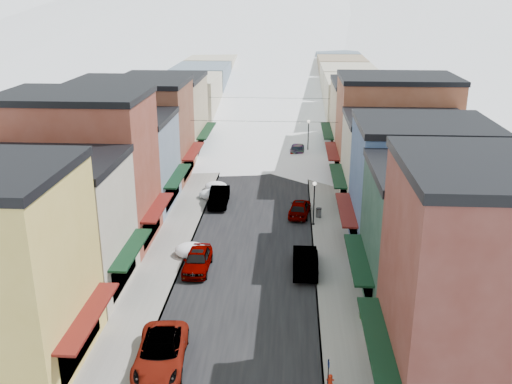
# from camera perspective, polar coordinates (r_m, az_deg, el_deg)

# --- Properties ---
(road) EXTENTS (10.00, 160.00, 0.01)m
(road) POSITION_cam_1_polar(r_m,az_deg,el_deg) (84.46, 1.43, 5.82)
(road) COLOR black
(road) RESTS_ON ground
(sidewalk_left) EXTENTS (3.20, 160.00, 0.15)m
(sidewalk_left) POSITION_cam_1_polar(r_m,az_deg,el_deg) (84.94, -3.04, 5.92)
(sidewalk_left) COLOR gray
(sidewalk_left) RESTS_ON ground
(sidewalk_right) EXTENTS (3.20, 160.00, 0.15)m
(sidewalk_right) POSITION_cam_1_polar(r_m,az_deg,el_deg) (84.46, 5.93, 5.77)
(sidewalk_right) COLOR gray
(sidewalk_right) RESTS_ON ground
(curb_left) EXTENTS (0.10, 160.00, 0.15)m
(curb_left) POSITION_cam_1_polar(r_m,az_deg,el_deg) (84.77, -2.00, 5.91)
(curb_left) COLOR slate
(curb_left) RESTS_ON ground
(curb_right) EXTENTS (0.10, 160.00, 0.15)m
(curb_right) POSITION_cam_1_polar(r_m,az_deg,el_deg) (84.41, 4.88, 5.79)
(curb_right) COLOR slate
(curb_right) RESTS_ON ground
(bldg_l_cream) EXTENTS (11.30, 8.20, 9.50)m
(bldg_l_cream) POSITION_cam_1_polar(r_m,az_deg,el_deg) (41.00, -20.06, -3.21)
(bldg_l_cream) COLOR #C1B39B
(bldg_l_cream) RESTS_ON ground
(bldg_l_brick_near) EXTENTS (12.30, 8.20, 12.50)m
(bldg_l_brick_near) POSITION_cam_1_polar(r_m,az_deg,el_deg) (47.67, -17.14, 2.12)
(bldg_l_brick_near) COLOR brown
(bldg_l_brick_near) RESTS_ON ground
(bldg_l_grayblue) EXTENTS (11.30, 9.20, 9.00)m
(bldg_l_grayblue) POSITION_cam_1_polar(r_m,az_deg,el_deg) (55.70, -13.52, 2.98)
(bldg_l_grayblue) COLOR slate
(bldg_l_grayblue) RESTS_ON ground
(bldg_l_brick_far) EXTENTS (13.30, 9.20, 11.00)m
(bldg_l_brick_far) POSITION_cam_1_polar(r_m,az_deg,el_deg) (64.09, -12.18, 6.10)
(bldg_l_brick_far) COLOR brown
(bldg_l_brick_far) RESTS_ON ground
(bldg_l_tan) EXTENTS (11.30, 11.20, 10.00)m
(bldg_l_tan) POSITION_cam_1_polar(r_m,az_deg,el_deg) (73.42, -9.34, 7.52)
(bldg_l_tan) COLOR tan
(bldg_l_tan) RESTS_ON ground
(bldg_r_brick_near) EXTENTS (12.30, 9.20, 12.50)m
(bldg_r_brick_near) POSITION_cam_1_polar(r_m,az_deg,el_deg) (30.35, 23.98, -8.64)
(bldg_r_brick_near) COLOR #5E261E
(bldg_r_brick_near) RESTS_ON ground
(bldg_r_green) EXTENTS (11.30, 9.20, 9.50)m
(bldg_r_green) POSITION_cam_1_polar(r_m,az_deg,el_deg) (38.54, 18.60, -4.47)
(bldg_r_green) COLOR #1A372C
(bldg_r_green) RESTS_ON ground
(bldg_r_blue) EXTENTS (11.30, 9.20, 10.50)m
(bldg_r_blue) POSITION_cam_1_polar(r_m,az_deg,el_deg) (46.54, 15.99, 0.52)
(bldg_r_blue) COLOR #354D78
(bldg_r_blue) RESTS_ON ground
(bldg_r_cream) EXTENTS (12.30, 9.20, 9.00)m
(bldg_r_cream) POSITION_cam_1_polar(r_m,az_deg,el_deg) (55.27, 14.57, 2.76)
(bldg_r_cream) COLOR #BEB599
(bldg_r_cream) RESTS_ON ground
(bldg_r_brick_far) EXTENTS (13.30, 9.20, 11.50)m
(bldg_r_brick_far) POSITION_cam_1_polar(r_m,az_deg,el_deg) (63.63, 13.67, 6.13)
(bldg_r_brick_far) COLOR brown
(bldg_r_brick_far) RESTS_ON ground
(bldg_r_tan) EXTENTS (11.30, 11.20, 9.50)m
(bldg_r_tan) POSITION_cam_1_polar(r_m,az_deg,el_deg) (73.33, 11.56, 7.17)
(bldg_r_tan) COLOR tan
(bldg_r_tan) RESTS_ON ground
(distant_blocks) EXTENTS (34.00, 55.00, 8.00)m
(distant_blocks) POSITION_cam_1_polar(r_m,az_deg,el_deg) (106.29, 1.95, 10.79)
(distant_blocks) COLOR gray
(distant_blocks) RESTS_ON ground
(mountain_ridge) EXTENTS (670.00, 340.00, 34.00)m
(mountain_ridge) POSITION_cam_1_polar(r_m,az_deg,el_deg) (300.17, -0.75, 18.23)
(mountain_ridge) COLOR silver
(mountain_ridge) RESTS_ON ground
(overhead_cables) EXTENTS (16.40, 15.04, 0.04)m
(overhead_cables) POSITION_cam_1_polar(r_m,az_deg,el_deg) (70.94, 1.08, 8.35)
(overhead_cables) COLOR black
(overhead_cables) RESTS_ON ground
(car_white_suv) EXTENTS (3.16, 6.03, 1.62)m
(car_white_suv) POSITION_cam_1_polar(r_m,az_deg,el_deg) (33.16, -9.50, -15.56)
(car_white_suv) COLOR white
(car_white_suv) RESTS_ON ground
(car_silver_sedan) EXTENTS (1.89, 4.70, 1.60)m
(car_silver_sedan) POSITION_cam_1_polar(r_m,az_deg,el_deg) (43.03, -5.87, -6.77)
(car_silver_sedan) COLOR #A8ACB0
(car_silver_sedan) RESTS_ON ground
(car_dark_hatch) EXTENTS (1.89, 5.07, 1.66)m
(car_dark_hatch) POSITION_cam_1_polar(r_m,az_deg,el_deg) (55.80, -3.72, -0.46)
(car_dark_hatch) COLOR black
(car_dark_hatch) RESTS_ON ground
(car_silver_wagon) EXTENTS (2.35, 4.97, 1.40)m
(car_silver_wagon) POSITION_cam_1_polar(r_m,az_deg,el_deg) (74.72, -1.81, 4.58)
(car_silver_wagon) COLOR gray
(car_silver_wagon) RESTS_ON ground
(car_green_sedan) EXTENTS (1.81, 5.18, 1.71)m
(car_green_sedan) POSITION_cam_1_polar(r_m,az_deg,el_deg) (42.76, 4.94, -6.83)
(car_green_sedan) COLOR black
(car_green_sedan) RESTS_ON ground
(car_gray_suv) EXTENTS (2.39, 4.69, 1.53)m
(car_gray_suv) POSITION_cam_1_polar(r_m,az_deg,el_deg) (53.14, 4.39, -1.58)
(car_gray_suv) COLOR gray
(car_gray_suv) RESTS_ON ground
(car_black_sedan) EXTENTS (2.41, 5.38, 1.53)m
(car_black_sedan) POSITION_cam_1_polar(r_m,az_deg,el_deg) (73.13, 4.20, 4.26)
(car_black_sedan) COLOR black
(car_black_sedan) RESTS_ON ground
(car_lane_silver) EXTENTS (2.57, 5.12, 1.67)m
(car_lane_silver) POSITION_cam_1_polar(r_m,az_deg,el_deg) (86.72, 0.55, 6.74)
(car_lane_silver) COLOR gray
(car_lane_silver) RESTS_ON ground
(car_lane_white) EXTENTS (3.22, 6.25, 1.69)m
(car_lane_white) POSITION_cam_1_polar(r_m,az_deg,el_deg) (84.44, 2.36, 6.39)
(car_lane_white) COLOR silver
(car_lane_white) RESTS_ON ground
(fire_hydrant) EXTENTS (0.40, 0.30, 0.68)m
(fire_hydrant) POSITION_cam_1_polar(r_m,az_deg,el_deg) (31.61, 7.44, -18.19)
(fire_hydrant) COLOR red
(fire_hydrant) RESTS_ON sidewalk_right
(parking_sign) EXTENTS (0.08, 0.27, 2.00)m
(parking_sign) POSITION_cam_1_polar(r_m,az_deg,el_deg) (30.66, 7.23, -17.52)
(parking_sign) COLOR black
(parking_sign) RESTS_ON sidewalk_right
(trash_can) EXTENTS (0.52, 0.52, 0.88)m
(trash_can) POSITION_cam_1_polar(r_m,az_deg,el_deg) (52.56, 6.29, -2.07)
(trash_can) COLOR #4F5153
(trash_can) RESTS_ON sidewalk_right
(streetlamp_near) EXTENTS (0.33, 0.33, 4.00)m
(streetlamp_near) POSITION_cam_1_polar(r_m,az_deg,el_deg) (50.18, 5.84, -0.58)
(streetlamp_near) COLOR black
(streetlamp_near) RESTS_ON sidewalk_right
(streetlamp_far) EXTENTS (0.40, 0.40, 4.76)m
(streetlamp_far) POSITION_cam_1_polar(r_m,az_deg,el_deg) (71.24, 5.25, 5.81)
(streetlamp_far) COLOR black
(streetlamp_far) RESTS_ON sidewalk_right
(planter_near) EXTENTS (0.58, 0.51, 0.61)m
(planter_near) POSITION_cam_1_polar(r_m,az_deg,el_deg) (37.35, 10.61, -11.95)
(planter_near) COLOR #316B30
(planter_near) RESTS_ON sidewalk_right
(snow_pile_near) EXTENTS (2.57, 2.78, 1.09)m
(snow_pile_near) POSITION_cam_1_polar(r_m,az_deg,el_deg) (45.33, -6.46, -5.78)
(snow_pile_near) COLOR white
(snow_pile_near) RESTS_ON ground
(snow_pile_mid) EXTENTS (2.33, 2.63, 0.99)m
(snow_pile_mid) POSITION_cam_1_polar(r_m,az_deg,el_deg) (57.57, -4.53, -0.23)
(snow_pile_mid) COLOR white
(snow_pile_mid) RESTS_ON ground
(snow_pile_far) EXTENTS (2.35, 2.65, 0.99)m
(snow_pile_far) POSITION_cam_1_polar(r_m,az_deg,el_deg) (59.91, -4.00, 0.58)
(snow_pile_far) COLOR white
(snow_pile_far) RESTS_ON ground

